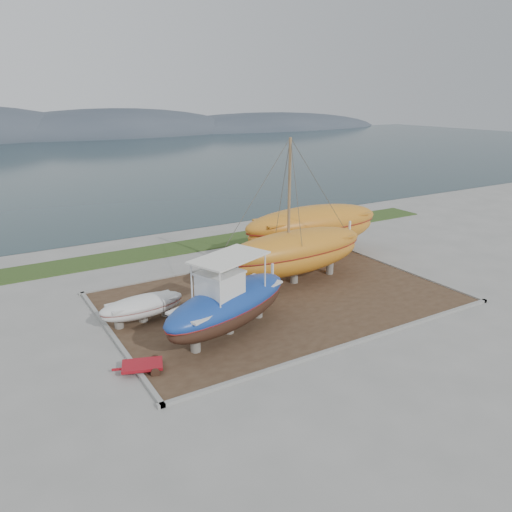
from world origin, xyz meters
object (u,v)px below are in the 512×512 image
blue_caique (228,296)px  white_dinghy (143,309)px  red_trailer (143,367)px  orange_bare_hull (313,232)px  orange_sailboat (296,213)px

blue_caique → white_dinghy: size_ratio=1.82×
blue_caique → red_trailer: bearing=172.5°
blue_caique → orange_bare_hull: 12.74m
blue_caique → orange_bare_hull: blue_caique is taller
white_dinghy → orange_sailboat: 10.01m
orange_sailboat → white_dinghy: bearing=-179.2°
white_dinghy → orange_bare_hull: orange_bare_hull is taller
orange_bare_hull → white_dinghy: bearing=-160.3°
blue_caique → orange_sailboat: bearing=9.4°
blue_caique → red_trailer: size_ratio=3.20×
white_dinghy → red_trailer: white_dinghy is taller
blue_caique → orange_bare_hull: (10.39, 7.36, -0.17)m
white_dinghy → red_trailer: (-1.53, -4.35, -0.52)m
orange_sailboat → orange_bare_hull: size_ratio=0.93×
white_dinghy → red_trailer: size_ratio=1.76×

